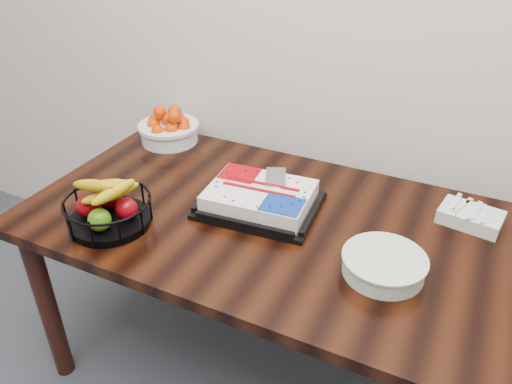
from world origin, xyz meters
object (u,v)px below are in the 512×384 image
at_px(tangerine_bowl, 169,126).
at_px(fruit_basket, 108,209).
at_px(plate_stack, 384,265).
at_px(table, 292,244).
at_px(cake_tray, 260,199).

relative_size(tangerine_bowl, fruit_basket, 0.92).
bearing_deg(fruit_basket, tangerine_bowl, 106.62).
height_order(fruit_basket, plate_stack, fruit_basket).
height_order(table, tangerine_bowl, tangerine_bowl).
relative_size(fruit_basket, plate_stack, 1.16).
height_order(table, fruit_basket, fruit_basket).
bearing_deg(tangerine_bowl, cake_tray, -27.59).
bearing_deg(cake_tray, plate_stack, -18.25).
distance_m(cake_tray, fruit_basket, 0.50).
xyz_separation_m(cake_tray, fruit_basket, (-0.39, -0.30, 0.02)).
bearing_deg(fruit_basket, cake_tray, 37.34).
bearing_deg(plate_stack, tangerine_bowl, 156.40).
relative_size(cake_tray, plate_stack, 1.74).
bearing_deg(table, fruit_basket, -153.39).
relative_size(cake_tray, fruit_basket, 1.50).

